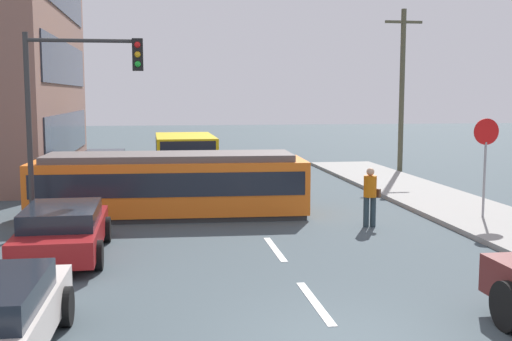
% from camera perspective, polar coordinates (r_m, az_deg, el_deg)
% --- Properties ---
extents(ground_plane, '(120.00, 120.00, 0.00)m').
position_cam_1_polar(ground_plane, '(19.20, -0.43, -4.27)').
color(ground_plane, '#3E4C52').
extents(lane_stripe_1, '(0.16, 2.40, 0.01)m').
position_cam_1_polar(lane_stripe_1, '(11.58, 5.33, -11.75)').
color(lane_stripe_1, silver).
rests_on(lane_stripe_1, ground).
extents(lane_stripe_2, '(0.16, 2.40, 0.01)m').
position_cam_1_polar(lane_stripe_2, '(15.34, 1.71, -7.08)').
color(lane_stripe_2, silver).
rests_on(lane_stripe_2, ground).
extents(lane_stripe_3, '(0.16, 2.40, 0.01)m').
position_cam_1_polar(lane_stripe_3, '(25.73, -2.54, -1.43)').
color(lane_stripe_3, silver).
rests_on(lane_stripe_3, ground).
extents(lane_stripe_4, '(0.16, 2.40, 0.01)m').
position_cam_1_polar(lane_stripe_4, '(31.65, -3.69, 0.10)').
color(lane_stripe_4, silver).
rests_on(lane_stripe_4, ground).
extents(streetcar_tram, '(8.32, 2.86, 1.92)m').
position_cam_1_polar(streetcar_tram, '(19.51, -7.73, -1.19)').
color(streetcar_tram, orange).
rests_on(streetcar_tram, ground).
extents(city_bus, '(2.61, 5.07, 1.92)m').
position_cam_1_polar(city_bus, '(28.22, -6.41, 1.48)').
color(city_bus, gold).
rests_on(city_bus, ground).
extents(pedestrian_crossing, '(0.50, 0.36, 1.67)m').
position_cam_1_polar(pedestrian_crossing, '(18.01, 10.24, -2.06)').
color(pedestrian_crossing, '#27383F').
rests_on(pedestrian_crossing, ground).
extents(parked_sedan_mid, '(1.98, 4.41, 1.19)m').
position_cam_1_polar(parked_sedan_mid, '(15.17, -16.97, -5.14)').
color(parked_sedan_mid, maroon).
rests_on(parked_sedan_mid, ground).
extents(parked_sedan_far, '(2.03, 4.58, 1.19)m').
position_cam_1_polar(parked_sedan_far, '(23.63, -14.81, -0.87)').
color(parked_sedan_far, '#0E459B').
rests_on(parked_sedan_far, ground).
extents(parked_sedan_furthest, '(2.14, 4.33, 1.19)m').
position_cam_1_polar(parked_sedan_furthest, '(29.53, -13.48, 0.66)').
color(parked_sedan_furthest, silver).
rests_on(parked_sedan_furthest, ground).
extents(stop_sign, '(0.76, 0.07, 2.88)m').
position_cam_1_polar(stop_sign, '(19.47, 19.97, 2.00)').
color(stop_sign, gray).
rests_on(stop_sign, sidewalk_curb_right).
extents(traffic_light_mast, '(3.04, 0.33, 5.29)m').
position_cam_1_polar(traffic_light_mast, '(17.35, -16.07, 6.62)').
color(traffic_light_mast, '#333333').
rests_on(traffic_light_mast, ground).
extents(utility_pole_mid, '(1.80, 0.24, 7.69)m').
position_cam_1_polar(utility_pole_mid, '(31.00, 13.00, 7.25)').
color(utility_pole_mid, '#4F4D39').
rests_on(utility_pole_mid, ground).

